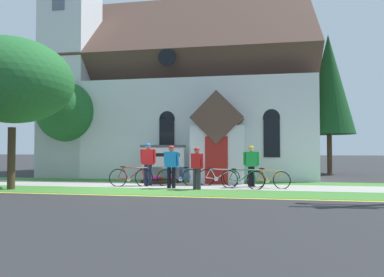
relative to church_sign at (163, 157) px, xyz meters
The scene contains 20 objects.
ground 1.39m from the church_sign, 111.01° to the left, with size 140.00×140.00×0.00m, color #2B2B2D.
sidewalk_slab 2.12m from the church_sign, 89.94° to the right, with size 32.00×2.14×0.01m, color #A8A59E.
grass_verge 3.98m from the church_sign, 89.97° to the right, with size 32.00×1.93×0.01m, color #427F33.
church_lawn 1.16m from the church_sign, 88.32° to the left, with size 24.00×1.54×0.01m, color #427F33.
curb_paint_stripe 5.06m from the church_sign, 89.98° to the right, with size 28.00×0.16×0.01m, color yellow.
church_building 6.18m from the church_sign, 94.10° to the left, with size 15.13×10.84×13.28m.
church_sign is the anchor object (origin of this frame).
flower_bed 1.14m from the church_sign, 87.71° to the right, with size 1.86×1.86×0.34m.
bicycle_blue 4.54m from the church_sign, 32.30° to the right, with size 1.72×0.62×0.80m.
bicycle_orange 2.22m from the church_sign, 57.30° to the right, with size 1.68×0.68×0.81m.
bicycle_green 5.26m from the church_sign, 21.67° to the right, with size 1.58×0.67×0.81m.
bicycle_red 3.23m from the church_sign, 27.19° to the right, with size 1.77×0.13×0.78m.
bicycle_yellow 2.56m from the church_sign, 107.84° to the right, with size 1.80×0.31×0.86m.
cyclist_in_white_jersey 1.92m from the church_sign, 94.13° to the right, with size 0.69×0.29×1.79m.
cyclist_in_red_jersey 3.54m from the church_sign, 53.83° to the right, with size 0.54×0.49×1.60m.
cyclist_in_green_jersey 4.45m from the church_sign, 21.28° to the right, with size 0.66×0.31×1.67m.
cyclist_in_orange_jersey 2.86m from the church_sign, 68.66° to the right, with size 0.64×0.34×1.68m.
roadside_conifer 12.18m from the church_sign, 36.88° to the left, with size 3.13×3.13×8.84m.
yard_deciduous_tree 6.10m from the church_sign, 168.92° to the left, with size 3.23×3.23×5.10m.
verge_sapling 7.04m from the church_sign, 141.29° to the right, with size 4.55×4.55×5.82m.
Camera 1 is at (4.32, -12.40, 1.54)m, focal length 31.74 mm.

